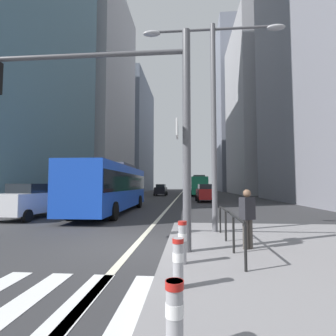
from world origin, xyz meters
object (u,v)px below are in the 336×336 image
object	(u,v)px
pedestrian_waiting	(247,216)
city_bus_red_receding	(198,185)
city_bus_blue_oncoming	(112,185)
car_oncoming_mid	(161,190)
bollard_left	(178,260)
sedan_white_oncoming	(30,200)
bollard_front	(175,314)
car_receding_near	(205,193)
street_lamp_post	(213,96)
bollard_right	(182,240)
traffic_signal_gantry	(116,105)

from	to	relation	value
pedestrian_waiting	city_bus_red_receding	bearing A→B (deg)	89.89
city_bus_blue_oncoming	city_bus_red_receding	size ratio (longest dim) A/B	1.05
car_oncoming_mid	bollard_left	world-z (taller)	car_oncoming_mid
sedan_white_oncoming	bollard_front	bearing A→B (deg)	-51.22
bollard_left	pedestrian_waiting	distance (m)	3.30
bollard_front	pedestrian_waiting	size ratio (longest dim) A/B	0.47
bollard_front	bollard_left	xyz separation A→B (m)	(-0.04, 1.70, 0.04)
car_receding_near	pedestrian_waiting	world-z (taller)	car_receding_near
city_bus_blue_oncoming	sedan_white_oncoming	xyz separation A→B (m)	(-3.78, -3.05, -0.85)
street_lamp_post	bollard_right	world-z (taller)	street_lamp_post
bollard_front	pedestrian_waiting	xyz separation A→B (m)	(1.75, 4.45, 0.46)
city_bus_red_receding	car_receding_near	distance (m)	15.20
bollard_front	bollard_right	bearing A→B (deg)	89.91
pedestrian_waiting	bollard_front	bearing A→B (deg)	-111.47
car_oncoming_mid	bollard_front	world-z (taller)	car_oncoming_mid
car_oncoming_mid	traffic_signal_gantry	size ratio (longest dim) A/B	0.69
car_receding_near	street_lamp_post	distance (m)	18.95
traffic_signal_gantry	bollard_front	distance (m)	5.66
sedan_white_oncoming	traffic_signal_gantry	distance (m)	10.31
car_receding_near	car_oncoming_mid	bearing A→B (deg)	113.88
bollard_right	bollard_left	bearing A→B (deg)	-91.77
car_receding_near	bollard_right	bearing A→B (deg)	-95.07
bollard_front	pedestrian_waiting	distance (m)	4.80
city_bus_blue_oncoming	traffic_signal_gantry	distance (m)	10.73
car_receding_near	traffic_signal_gantry	xyz separation A→B (m)	(-3.84, -21.31, 3.11)
sedan_white_oncoming	pedestrian_waiting	bearing A→B (deg)	-31.70
car_oncoming_mid	bollard_front	size ratio (longest dim) A/B	5.46
sedan_white_oncoming	city_bus_red_receding	distance (m)	31.40
city_bus_blue_oncoming	sedan_white_oncoming	bearing A→B (deg)	-141.11
sedan_white_oncoming	car_receding_near	bearing A→B (deg)	53.06
car_oncoming_mid	street_lamp_post	size ratio (longest dim) A/B	0.51
street_lamp_post	bollard_right	bearing A→B (deg)	-106.04
bollard_right	traffic_signal_gantry	bearing A→B (deg)	151.60
sedan_white_oncoming	bollard_left	distance (m)	12.77
city_bus_red_receding	traffic_signal_gantry	world-z (taller)	traffic_signal_gantry
street_lamp_post	car_oncoming_mid	bearing A→B (deg)	99.74
sedan_white_oncoming	bollard_right	size ratio (longest dim) A/B	4.69
traffic_signal_gantry	pedestrian_waiting	distance (m)	4.74
bollard_left	bollard_right	world-z (taller)	bollard_right
city_bus_red_receding	traffic_signal_gantry	distance (m)	36.74
car_receding_near	pedestrian_waiting	distance (m)	20.88
sedan_white_oncoming	bollard_right	distance (m)	11.87
bollard_left	pedestrian_waiting	bearing A→B (deg)	56.96
bollard_right	street_lamp_post	bearing A→B (deg)	73.96
traffic_signal_gantry	bollard_right	distance (m)	4.03
car_oncoming_mid	traffic_signal_gantry	bearing A→B (deg)	-85.65
city_bus_blue_oncoming	pedestrian_waiting	world-z (taller)	city_bus_blue_oncoming
sedan_white_oncoming	car_receding_near	xyz separation A→B (m)	(10.80, 14.36, -0.00)
traffic_signal_gantry	street_lamp_post	xyz separation A→B (m)	(2.97, 2.87, 1.18)
car_oncoming_mid	pedestrian_waiting	distance (m)	36.33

